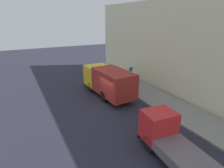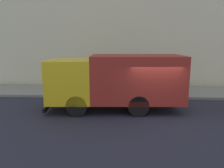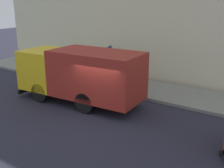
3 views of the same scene
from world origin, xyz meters
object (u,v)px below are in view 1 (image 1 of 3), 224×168
large_utility_truck (108,81)px  pedestrian_standing (117,71)px  small_flatbed_truck (169,139)px  pedestrian_walking (122,74)px  street_sign_post (131,77)px

large_utility_truck → pedestrian_standing: large_utility_truck is taller
small_flatbed_truck → pedestrian_walking: size_ratio=3.26×
pedestrian_standing → large_utility_truck: bearing=-173.3°
large_utility_truck → small_flatbed_truck: (-0.95, -9.99, -0.56)m
large_utility_truck → street_sign_post: (2.73, -0.10, 0.07)m
large_utility_truck → street_sign_post: large_utility_truck is taller
small_flatbed_truck → pedestrian_walking: (4.58, 13.36, -0.09)m
large_utility_truck → pedestrian_walking: size_ratio=4.44×
pedestrian_standing → small_flatbed_truck: bearing=-152.7°
small_flatbed_truck → street_sign_post: street_sign_post is taller
small_flatbed_truck → street_sign_post: 10.57m
pedestrian_walking → pedestrian_standing: size_ratio=0.99×
pedestrian_standing → street_sign_post: size_ratio=0.62×
pedestrian_walking → small_flatbed_truck: bearing=-126.7°
pedestrian_walking → street_sign_post: size_ratio=0.62×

